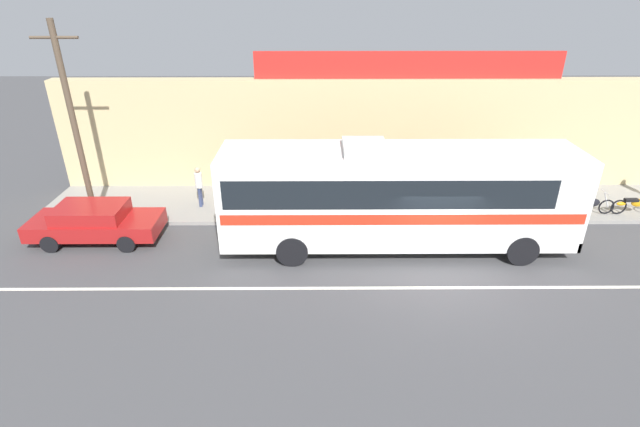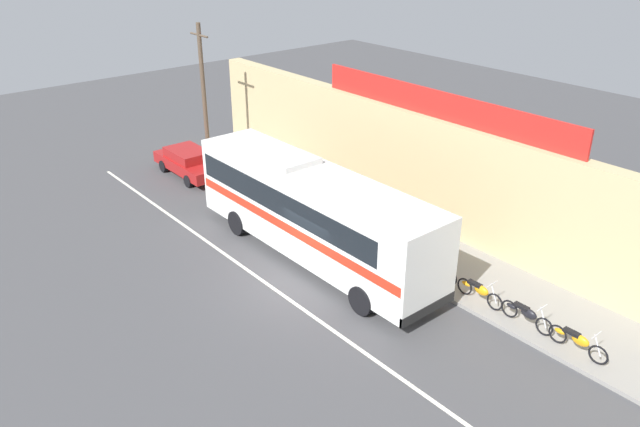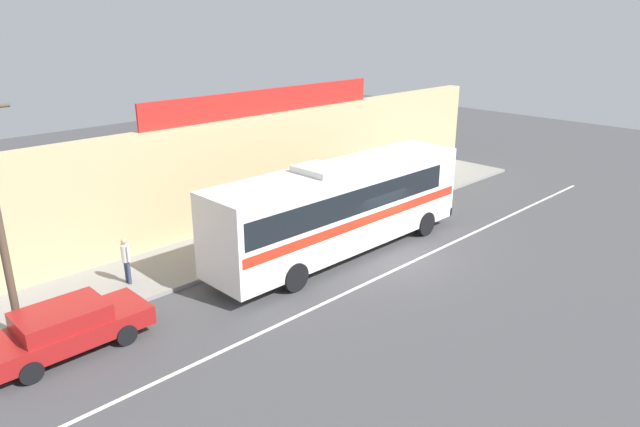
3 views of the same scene
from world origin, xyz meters
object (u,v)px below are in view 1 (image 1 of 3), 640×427
at_px(motorcycle_black, 635,204).
at_px(pedestrian_far_right, 361,185).
at_px(motorcycle_orange, 544,205).
at_px(motorcycle_green, 493,204).
at_px(utility_pole, 74,123).
at_px(pedestrian_far_left, 199,184).
at_px(intercity_bus, 395,193).
at_px(parked_car, 95,222).
at_px(motorcycle_purple, 590,204).

height_order(motorcycle_black, pedestrian_far_right, pedestrian_far_right).
bearing_deg(motorcycle_orange, motorcycle_green, 177.53).
relative_size(utility_pole, pedestrian_far_right, 4.30).
distance_m(utility_pole, motorcycle_black, 21.49).
bearing_deg(pedestrian_far_left, intercity_bus, -23.00).
relative_size(utility_pole, motorcycle_green, 3.77).
bearing_deg(pedestrian_far_left, motorcycle_green, -4.03).
distance_m(parked_car, pedestrian_far_right, 10.03).
relative_size(intercity_bus, utility_pole, 1.63).
bearing_deg(motorcycle_orange, pedestrian_far_right, 173.97).
relative_size(motorcycle_green, motorcycle_orange, 1.03).
distance_m(utility_pole, pedestrian_far_left, 4.93).
relative_size(motorcycle_purple, pedestrian_far_left, 1.13).
bearing_deg(utility_pole, motorcycle_orange, 0.36).
xyz_separation_m(intercity_bus, motorcycle_black, (9.89, 2.24, -1.50)).
bearing_deg(intercity_bus, pedestrian_far_right, 106.14).
relative_size(intercity_bus, pedestrian_far_right, 7.02).
xyz_separation_m(intercity_bus, parked_car, (-10.58, 0.53, -1.33)).
xyz_separation_m(parked_car, motorcycle_purple, (18.69, 1.74, -0.17)).
xyz_separation_m(motorcycle_orange, pedestrian_far_left, (-13.70, 0.91, 0.55)).
bearing_deg(intercity_bus, parked_car, 177.15).
xyz_separation_m(motorcycle_green, motorcycle_orange, (2.00, -0.09, 0.00)).
xyz_separation_m(intercity_bus, utility_pole, (-11.34, 2.12, 1.83)).
xyz_separation_m(motorcycle_purple, pedestrian_far_right, (-8.98, 0.72, 0.56)).
relative_size(parked_car, motorcycle_green, 2.36).
bearing_deg(motorcycle_purple, utility_pole, -179.57).
xyz_separation_m(motorcycle_black, motorcycle_purple, (-1.78, 0.02, 0.00)).
height_order(motorcycle_purple, motorcycle_orange, same).
relative_size(motorcycle_green, motorcycle_purple, 1.01).
distance_m(motorcycle_orange, pedestrian_far_left, 13.74).
bearing_deg(motorcycle_purple, parked_car, -174.68).
distance_m(parked_car, motorcycle_orange, 16.95).
distance_m(motorcycle_purple, pedestrian_far_right, 9.02).
xyz_separation_m(parked_car, motorcycle_orange, (16.87, 1.71, -0.17)).
height_order(motorcycle_purple, pedestrian_far_left, pedestrian_far_left).
height_order(utility_pole, motorcycle_purple, utility_pole).
height_order(parked_car, motorcycle_black, parked_car).
bearing_deg(motorcycle_green, utility_pole, -179.28).
bearing_deg(motorcycle_black, pedestrian_far_left, 177.02).
xyz_separation_m(motorcycle_black, motorcycle_orange, (-3.60, -0.01, 0.00)).
xyz_separation_m(utility_pole, motorcycle_black, (21.23, 0.12, -3.33)).
height_order(motorcycle_green, motorcycle_black, same).
distance_m(utility_pole, motorcycle_orange, 17.95).
bearing_deg(motorcycle_purple, intercity_bus, -164.39).
bearing_deg(motorcycle_purple, motorcycle_orange, -178.94).
bearing_deg(motorcycle_green, motorcycle_purple, -0.79).
distance_m(parked_car, motorcycle_black, 20.54).
bearing_deg(motorcycle_black, utility_pole, -179.67).
bearing_deg(parked_car, motorcycle_purple, 5.32).
relative_size(motorcycle_black, pedestrian_far_left, 1.16).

